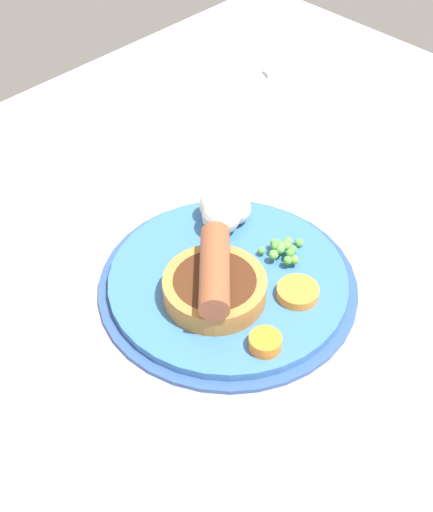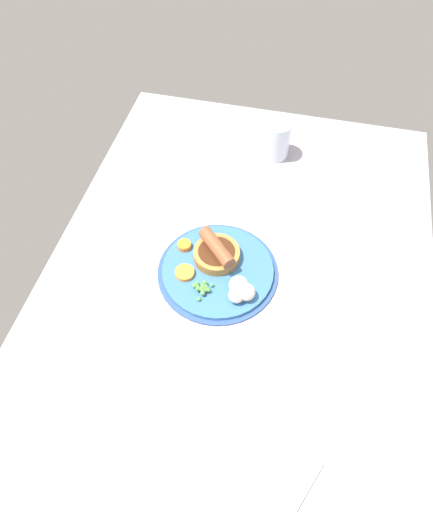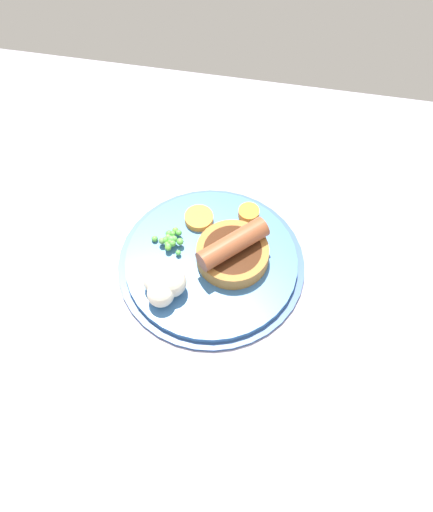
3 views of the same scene
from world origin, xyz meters
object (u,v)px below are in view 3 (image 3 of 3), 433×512
at_px(sausage_pudding, 233,251).
at_px(carrot_slice_0, 199,218).
at_px(carrot_slice_4, 249,213).
at_px(pea_pile, 170,240).
at_px(cauliflower_floret, 164,286).
at_px(dinner_plate, 211,264).

xyz_separation_m(sausage_pudding, carrot_slice_0, (0.06, -0.05, -0.01)).
bearing_deg(sausage_pudding, carrot_slice_0, -88.84).
distance_m(carrot_slice_0, carrot_slice_4, 0.07).
distance_m(sausage_pudding, pea_pile, 0.09).
bearing_deg(cauliflower_floret, dinner_plate, -131.72).
bearing_deg(carrot_slice_0, cauliflower_floret, 79.33).
height_order(pea_pile, cauliflower_floret, cauliflower_floret).
bearing_deg(dinner_plate, pea_pile, -16.61).
bearing_deg(carrot_slice_4, sausage_pudding, 81.35).
relative_size(pea_pile, carrot_slice_0, 1.14).
height_order(dinner_plate, pea_pile, pea_pile).
bearing_deg(carrot_slice_0, sausage_pudding, 135.69).
bearing_deg(cauliflower_floret, sausage_pudding, -139.77).
height_order(dinner_plate, sausage_pudding, sausage_pudding).
relative_size(dinner_plate, cauliflower_floret, 4.45).
xyz_separation_m(dinner_plate, cauliflower_floret, (0.05, 0.06, 0.03)).
height_order(pea_pile, carrot_slice_4, pea_pile).
bearing_deg(cauliflower_floret, carrot_slice_4, -122.63).
height_order(carrot_slice_0, carrot_slice_4, carrot_slice_4).
xyz_separation_m(cauliflower_floret, carrot_slice_4, (-0.09, -0.14, -0.01)).
bearing_deg(pea_pile, sausage_pudding, 174.16).
bearing_deg(sausage_pudding, dinner_plate, -26.53).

